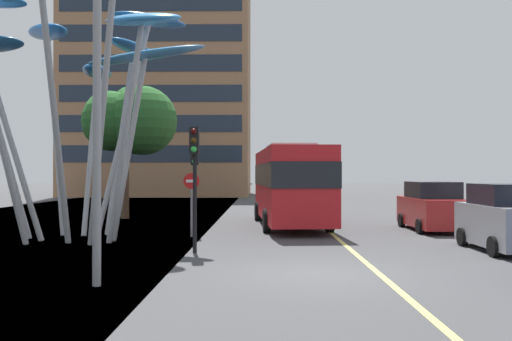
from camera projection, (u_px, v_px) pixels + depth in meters
name	position (u px, v px, depth m)	size (l,w,h in m)	color
ground	(287.00, 275.00, 12.91)	(120.00, 240.00, 0.10)	#424244
red_bus	(290.00, 182.00, 24.53)	(3.29, 9.93, 3.68)	red
leaf_sculpture	(65.00, 37.00, 19.43)	(10.99, 11.40, 9.55)	#9EA0A5
traffic_light_kerb_near	(194.00, 162.00, 16.16)	(0.28, 0.42, 3.75)	black
traffic_light_kerb_far	(195.00, 169.00, 21.03)	(0.28, 0.42, 3.50)	black
car_parked_mid	(507.00, 219.00, 16.55)	(2.04, 3.89, 2.06)	gray
car_parked_far	(432.00, 207.00, 22.70)	(2.06, 4.50, 2.04)	maroon
street_lamp	(113.00, 30.00, 11.47)	(1.67, 0.44, 8.61)	gray
tree_pavement_near	(131.00, 119.00, 28.53)	(5.17, 4.93, 7.14)	brown
no_entry_sign	(192.00, 194.00, 20.38)	(0.60, 0.12, 2.39)	gray
backdrop_building	(162.00, 87.00, 60.26)	(19.40, 12.77, 24.06)	#936B4C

